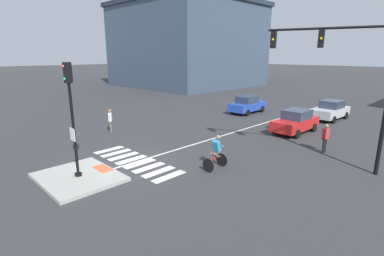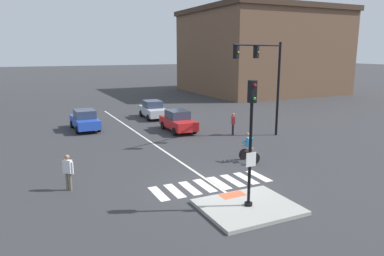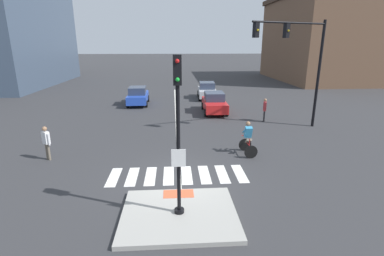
{
  "view_description": "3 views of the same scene",
  "coord_description": "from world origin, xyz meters",
  "px_view_note": "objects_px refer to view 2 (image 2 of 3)",
  "views": [
    {
      "loc": [
        12.11,
        -7.58,
        5.41
      ],
      "look_at": [
        1.44,
        3.07,
        1.58
      ],
      "focal_mm": 27.0,
      "sensor_mm": 36.0,
      "label": 1
    },
    {
      "loc": [
        -7.85,
        -13.92,
        6.18
      ],
      "look_at": [
        0.86,
        4.33,
        1.88
      ],
      "focal_mm": 33.9,
      "sensor_mm": 36.0,
      "label": 2
    },
    {
      "loc": [
        -0.12,
        -10.84,
        5.41
      ],
      "look_at": [
        0.77,
        2.71,
        1.39
      ],
      "focal_mm": 26.78,
      "sensor_mm": 36.0,
      "label": 3
    }
  ],
  "objects_px": {
    "pedestrian_at_curb_left": "(68,169)",
    "car_blue_westbound_distant": "(85,120)",
    "car_silver_eastbound_distant": "(153,109)",
    "pedestrian_waiting_far_side": "(233,122)",
    "cyclist": "(249,147)",
    "traffic_light_mast": "(266,72)",
    "car_red_eastbound_far": "(178,121)",
    "signal_pole": "(251,132)"
  },
  "relations": [
    {
      "from": "traffic_light_mast",
      "to": "car_red_eastbound_far",
      "type": "bearing_deg",
      "value": 132.54
    },
    {
      "from": "traffic_light_mast",
      "to": "car_blue_westbound_distant",
      "type": "distance_m",
      "value": 14.57
    },
    {
      "from": "traffic_light_mast",
      "to": "pedestrian_waiting_far_side",
      "type": "distance_m",
      "value": 4.46
    },
    {
      "from": "signal_pole",
      "to": "car_silver_eastbound_distant",
      "type": "xyz_separation_m",
      "value": [
        3.31,
        20.72,
        -2.33
      ]
    },
    {
      "from": "car_blue_westbound_distant",
      "to": "car_silver_eastbound_distant",
      "type": "height_order",
      "value": "same"
    },
    {
      "from": "car_silver_eastbound_distant",
      "to": "pedestrian_at_curb_left",
      "type": "distance_m",
      "value": 18.22
    },
    {
      "from": "pedestrian_at_curb_left",
      "to": "pedestrian_waiting_far_side",
      "type": "height_order",
      "value": "same"
    },
    {
      "from": "car_silver_eastbound_distant",
      "to": "car_red_eastbound_far",
      "type": "height_order",
      "value": "same"
    },
    {
      "from": "signal_pole",
      "to": "cyclist",
      "type": "height_order",
      "value": "signal_pole"
    },
    {
      "from": "traffic_light_mast",
      "to": "car_red_eastbound_far",
      "type": "relative_size",
      "value": 1.65
    },
    {
      "from": "cyclist",
      "to": "car_blue_westbound_distant",
      "type": "bearing_deg",
      "value": 118.54
    },
    {
      "from": "pedestrian_waiting_far_side",
      "to": "cyclist",
      "type": "bearing_deg",
      "value": -114.3
    },
    {
      "from": "cyclist",
      "to": "pedestrian_waiting_far_side",
      "type": "height_order",
      "value": "cyclist"
    },
    {
      "from": "traffic_light_mast",
      "to": "car_blue_westbound_distant",
      "type": "height_order",
      "value": "traffic_light_mast"
    },
    {
      "from": "traffic_light_mast",
      "to": "pedestrian_at_curb_left",
      "type": "relative_size",
      "value": 4.08
    },
    {
      "from": "car_blue_westbound_distant",
      "to": "cyclist",
      "type": "height_order",
      "value": "cyclist"
    },
    {
      "from": "pedestrian_at_curb_left",
      "to": "car_blue_westbound_distant",
      "type": "bearing_deg",
      "value": 77.55
    },
    {
      "from": "car_silver_eastbound_distant",
      "to": "pedestrian_waiting_far_side",
      "type": "height_order",
      "value": "pedestrian_waiting_far_side"
    },
    {
      "from": "traffic_light_mast",
      "to": "pedestrian_at_curb_left",
      "type": "xyz_separation_m",
      "value": [
        -13.94,
        -4.3,
        -3.76
      ]
    },
    {
      "from": "car_red_eastbound_far",
      "to": "cyclist",
      "type": "xyz_separation_m",
      "value": [
        0.41,
        -9.16,
        0.06
      ]
    },
    {
      "from": "signal_pole",
      "to": "traffic_light_mast",
      "type": "height_order",
      "value": "traffic_light_mast"
    },
    {
      "from": "signal_pole",
      "to": "pedestrian_waiting_far_side",
      "type": "bearing_deg",
      "value": 60.91
    },
    {
      "from": "car_blue_westbound_distant",
      "to": "traffic_light_mast",
      "type": "bearing_deg",
      "value": -37.73
    },
    {
      "from": "car_blue_westbound_distant",
      "to": "car_red_eastbound_far",
      "type": "height_order",
      "value": "same"
    },
    {
      "from": "signal_pole",
      "to": "cyclist",
      "type": "bearing_deg",
      "value": 55.82
    },
    {
      "from": "pedestrian_waiting_far_side",
      "to": "car_silver_eastbound_distant",
      "type": "bearing_deg",
      "value": 108.31
    },
    {
      "from": "cyclist",
      "to": "pedestrian_at_curb_left",
      "type": "height_order",
      "value": "cyclist"
    },
    {
      "from": "car_silver_eastbound_distant",
      "to": "cyclist",
      "type": "height_order",
      "value": "cyclist"
    },
    {
      "from": "signal_pole",
      "to": "car_silver_eastbound_distant",
      "type": "bearing_deg",
      "value": 80.91
    },
    {
      "from": "car_silver_eastbound_distant",
      "to": "pedestrian_waiting_far_side",
      "type": "xyz_separation_m",
      "value": [
        3.06,
        -9.26,
        0.17
      ]
    },
    {
      "from": "traffic_light_mast",
      "to": "cyclist",
      "type": "relative_size",
      "value": 4.06
    },
    {
      "from": "traffic_light_mast",
      "to": "car_blue_westbound_distant",
      "type": "xyz_separation_m",
      "value": [
        -11.09,
        8.58,
        -3.93
      ]
    },
    {
      "from": "traffic_light_mast",
      "to": "pedestrian_waiting_far_side",
      "type": "xyz_separation_m",
      "value": [
        -1.36,
        1.98,
        -3.76
      ]
    },
    {
      "from": "car_silver_eastbound_distant",
      "to": "pedestrian_at_curb_left",
      "type": "relative_size",
      "value": 2.5
    },
    {
      "from": "car_red_eastbound_far",
      "to": "pedestrian_at_curb_left",
      "type": "relative_size",
      "value": 2.47
    },
    {
      "from": "traffic_light_mast",
      "to": "car_blue_westbound_distant",
      "type": "relative_size",
      "value": 1.65
    },
    {
      "from": "car_red_eastbound_far",
      "to": "pedestrian_waiting_far_side",
      "type": "relative_size",
      "value": 2.47
    },
    {
      "from": "traffic_light_mast",
      "to": "pedestrian_at_curb_left",
      "type": "distance_m",
      "value": 15.06
    },
    {
      "from": "cyclist",
      "to": "pedestrian_at_curb_left",
      "type": "bearing_deg",
      "value": -179.39
    },
    {
      "from": "pedestrian_at_curb_left",
      "to": "car_silver_eastbound_distant",
      "type": "bearing_deg",
      "value": 58.51
    },
    {
      "from": "signal_pole",
      "to": "car_silver_eastbound_distant",
      "type": "relative_size",
      "value": 1.19
    },
    {
      "from": "car_blue_westbound_distant",
      "to": "cyclist",
      "type": "xyz_separation_m",
      "value": [
        6.95,
        -12.78,
        0.06
      ]
    }
  ]
}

